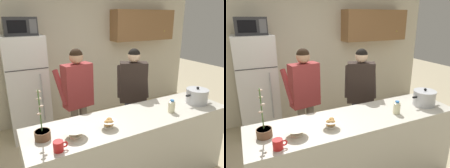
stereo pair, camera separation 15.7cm
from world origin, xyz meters
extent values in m
cube|color=beige|center=(0.00, 2.30, 1.30)|extent=(6.00, 0.12, 2.60)
cube|color=olive|center=(1.60, 2.07, 1.86)|extent=(1.47, 0.34, 0.64)
sphere|color=gold|center=(2.08, 1.90, 1.74)|extent=(0.03, 0.03, 0.03)
cube|color=beige|center=(0.00, 0.00, 0.46)|extent=(2.50, 0.68, 0.92)
cube|color=white|center=(-0.94, 1.85, 0.88)|extent=(0.64, 0.64, 1.76)
cube|color=#333333|center=(-0.94, 1.53, 1.27)|extent=(0.63, 0.01, 0.01)
cylinder|color=#B2B2B7|center=(-0.76, 1.50, 0.79)|extent=(0.02, 0.02, 0.79)
cube|color=#2D2D30|center=(-0.94, 1.83, 1.90)|extent=(0.48, 0.36, 0.28)
cube|color=black|center=(-1.00, 1.65, 1.90)|extent=(0.26, 0.01, 0.18)
cube|color=#59595B|center=(-0.77, 1.65, 1.90)|extent=(0.11, 0.01, 0.21)
cylinder|color=#726656|center=(-0.30, 0.91, 0.40)|extent=(0.11, 0.11, 0.79)
cylinder|color=#726656|center=(-0.44, 0.88, 0.40)|extent=(0.11, 0.11, 0.79)
cube|color=#993333|center=(-0.37, 0.89, 1.11)|extent=(0.44, 0.26, 0.63)
sphere|color=tan|center=(-0.37, 0.89, 1.52)|extent=(0.19, 0.19, 0.19)
sphere|color=black|center=(-0.37, 0.89, 1.54)|extent=(0.18, 0.18, 0.18)
cylinder|color=#993333|center=(-0.19, 1.05, 1.09)|extent=(0.14, 0.38, 0.48)
cylinder|color=#993333|center=(-0.59, 0.98, 1.09)|extent=(0.14, 0.38, 0.48)
cylinder|color=#33384C|center=(0.52, 0.67, 0.39)|extent=(0.11, 0.11, 0.78)
cylinder|color=#33384C|center=(0.39, 0.74, 0.39)|extent=(0.11, 0.11, 0.78)
cube|color=#2D231E|center=(0.46, 0.71, 1.09)|extent=(0.45, 0.37, 0.62)
sphere|color=beige|center=(0.46, 0.71, 1.49)|extent=(0.19, 0.19, 0.19)
sphere|color=black|center=(0.46, 0.71, 1.51)|extent=(0.18, 0.18, 0.18)
cylinder|color=#2D231E|center=(0.69, 0.72, 1.07)|extent=(0.25, 0.36, 0.47)
cylinder|color=#2D231E|center=(0.33, 0.91, 1.07)|extent=(0.25, 0.36, 0.47)
cylinder|color=silver|center=(0.97, -0.05, 1.01)|extent=(0.28, 0.28, 0.18)
cylinder|color=silver|center=(0.97, -0.05, 1.11)|extent=(0.29, 0.29, 0.02)
sphere|color=black|center=(0.97, -0.05, 1.14)|extent=(0.04, 0.04, 0.04)
cube|color=black|center=(0.80, -0.05, 1.06)|extent=(0.06, 0.02, 0.02)
cube|color=black|center=(1.15, -0.05, 1.06)|extent=(0.06, 0.02, 0.02)
cylinder|color=red|center=(-0.96, -0.24, 0.97)|extent=(0.09, 0.09, 0.10)
torus|color=red|center=(-0.90, -0.24, 0.97)|extent=(0.06, 0.01, 0.06)
cylinder|color=white|center=(-0.39, -0.08, 0.93)|extent=(0.10, 0.10, 0.02)
cone|color=white|center=(-0.39, -0.08, 0.97)|extent=(0.18, 0.18, 0.06)
sphere|color=tan|center=(-0.41, -0.10, 0.98)|extent=(0.07, 0.07, 0.07)
sphere|color=tan|center=(-0.36, -0.06, 0.98)|extent=(0.07, 0.07, 0.07)
sphere|color=tan|center=(-0.38, -0.11, 0.98)|extent=(0.07, 0.07, 0.07)
cylinder|color=beige|center=(-0.75, -0.09, 0.93)|extent=(0.12, 0.12, 0.02)
cone|color=beige|center=(-0.75, -0.09, 0.97)|extent=(0.22, 0.22, 0.06)
cylinder|color=beige|center=(0.47, -0.11, 0.99)|extent=(0.08, 0.08, 0.13)
cone|color=beige|center=(0.47, -0.11, 1.06)|extent=(0.08, 0.08, 0.02)
cylinder|color=#3372BF|center=(0.47, -0.11, 1.07)|extent=(0.05, 0.05, 0.02)
cylinder|color=brown|center=(-1.04, 0.02, 0.96)|extent=(0.15, 0.15, 0.09)
cylinder|color=#38281E|center=(-1.04, 0.02, 1.00)|extent=(0.13, 0.14, 0.01)
cylinder|color=#4C7238|center=(-1.04, 0.02, 1.21)|extent=(0.01, 0.02, 0.42)
ellipsoid|color=beige|center=(-1.05, 0.01, 1.19)|extent=(0.04, 0.03, 0.02)
ellipsoid|color=beige|center=(-1.03, 0.02, 1.26)|extent=(0.04, 0.03, 0.02)
ellipsoid|color=beige|center=(-1.04, 0.03, 1.33)|extent=(0.04, 0.03, 0.02)
ellipsoid|color=beige|center=(-1.04, 0.03, 1.40)|extent=(0.04, 0.03, 0.02)
camera|label=1|loc=(-1.32, -1.87, 2.04)|focal=34.27mm
camera|label=2|loc=(-1.18, -1.95, 2.04)|focal=34.27mm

